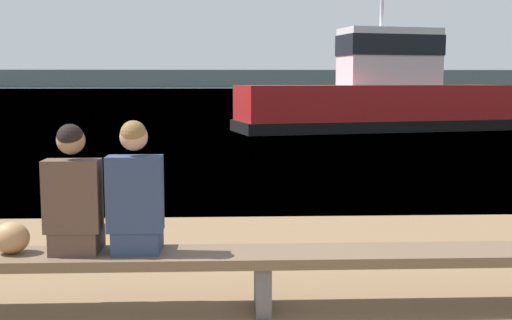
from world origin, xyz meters
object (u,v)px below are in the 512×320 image
person_left (74,198)px  person_right (136,196)px  shopping_bag (11,238)px  tugboat_red (379,98)px  bench_main (263,261)px

person_left → person_right: (0.47, -0.00, 0.01)m
person_left → shopping_bag: bearing=177.6°
tugboat_red → shopping_bag: bearing=146.1°
person_left → person_right: bearing=-0.1°
bench_main → shopping_bag: 1.94m
person_left → tugboat_red: (6.66, 18.48, 0.26)m
shopping_bag → tugboat_red: size_ratio=0.03×
shopping_bag → person_left: bearing=-2.4°
person_left → person_right: person_right is taller
person_right → shopping_bag: size_ratio=3.68×
tugboat_red → person_right: bearing=148.8°
person_right → tugboat_red: (6.19, 18.48, 0.25)m
shopping_bag → tugboat_red: 19.81m
bench_main → shopping_bag: shopping_bag is taller
bench_main → shopping_bag: size_ratio=31.16×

